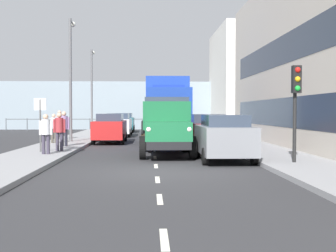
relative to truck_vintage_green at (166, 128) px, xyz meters
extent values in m
plane|color=#2D2D30|center=(0.48, -4.22, -1.18)|extent=(80.00, 80.00, 0.00)
cube|color=gray|center=(-4.35, -4.22, -1.10)|extent=(2.68, 41.25, 0.15)
cube|color=gray|center=(5.31, -4.22, -1.10)|extent=(2.68, 41.25, 0.15)
cube|color=silver|center=(0.48, 11.79, -1.17)|extent=(0.12, 1.10, 0.01)
cube|color=silver|center=(0.48, 8.93, -1.17)|extent=(0.12, 1.10, 0.01)
cube|color=silver|center=(0.48, 6.31, -1.17)|extent=(0.12, 1.10, 0.01)
cube|color=silver|center=(0.48, 3.37, -1.17)|extent=(0.12, 1.10, 0.01)
cube|color=silver|center=(0.48, 0.66, -1.17)|extent=(0.12, 1.10, 0.01)
cube|color=silver|center=(0.48, -2.29, -1.17)|extent=(0.12, 1.10, 0.01)
cube|color=silver|center=(0.48, -4.70, -1.17)|extent=(0.12, 1.10, 0.01)
cube|color=silver|center=(0.48, -7.61, -1.17)|extent=(0.12, 1.10, 0.01)
cube|color=silver|center=(0.48, -10.04, -1.17)|extent=(0.12, 1.10, 0.01)
cube|color=silver|center=(0.48, -12.86, -1.17)|extent=(0.12, 1.10, 0.01)
cube|color=silver|center=(0.48, -15.31, -1.17)|extent=(0.12, 1.10, 0.01)
cube|color=silver|center=(0.48, -17.66, -1.17)|extent=(0.12, 1.10, 0.01)
cube|color=silver|center=(0.48, -20.49, -1.17)|extent=(0.12, 1.10, 0.01)
cube|color=#2D3847|center=(-5.72, -1.70, 0.62)|extent=(0.08, 21.37, 1.40)
cube|color=#2D3847|center=(-5.72, -1.70, 3.62)|extent=(0.08, 21.37, 1.40)
cube|color=silver|center=(-9.26, -23.23, 3.63)|extent=(7.14, 10.26, 9.62)
cube|color=#84939E|center=(0.48, -27.85, 1.32)|extent=(80.00, 0.80, 5.00)
cylinder|color=#4C5156|center=(-13.52, -24.25, -0.58)|extent=(0.08, 0.08, 1.20)
cylinder|color=#4C5156|center=(-11.52, -24.25, -0.58)|extent=(0.08, 0.08, 1.20)
cylinder|color=#4C5156|center=(-9.52, -24.25, -0.58)|extent=(0.08, 0.08, 1.20)
cylinder|color=#4C5156|center=(-7.52, -24.25, -0.58)|extent=(0.08, 0.08, 1.20)
cylinder|color=#4C5156|center=(-5.52, -24.25, -0.58)|extent=(0.08, 0.08, 1.20)
cylinder|color=#4C5156|center=(-3.52, -24.25, -0.58)|extent=(0.08, 0.08, 1.20)
cylinder|color=#4C5156|center=(-1.52, -24.25, -0.58)|extent=(0.08, 0.08, 1.20)
cylinder|color=#4C5156|center=(0.48, -24.25, -0.58)|extent=(0.08, 0.08, 1.20)
cylinder|color=#4C5156|center=(2.48, -24.25, -0.58)|extent=(0.08, 0.08, 1.20)
cylinder|color=#4C5156|center=(4.48, -24.25, -0.58)|extent=(0.08, 0.08, 1.20)
cylinder|color=#4C5156|center=(6.48, -24.25, -0.58)|extent=(0.08, 0.08, 1.20)
cylinder|color=#4C5156|center=(8.48, -24.25, -0.58)|extent=(0.08, 0.08, 1.20)
cylinder|color=#4C5156|center=(10.48, -24.25, -0.58)|extent=(0.08, 0.08, 1.20)
cylinder|color=#4C5156|center=(12.48, -24.25, -0.58)|extent=(0.08, 0.08, 1.20)
cylinder|color=#4C5156|center=(14.48, -24.25, -0.58)|extent=(0.08, 0.08, 1.20)
cube|color=#4C5156|center=(0.48, -24.25, -0.06)|extent=(28.00, 0.08, 0.08)
cube|color=black|center=(0.00, -0.38, -0.58)|extent=(1.64, 5.60, 0.30)
cube|color=#196038|center=(0.00, 1.47, -0.08)|extent=(1.72, 1.90, 0.70)
cube|color=silver|center=(0.00, 2.36, -0.11)|extent=(1.16, 0.08, 0.56)
sphere|color=white|center=(-0.73, 2.36, 0.02)|extent=(0.20, 0.20, 0.20)
sphere|color=white|center=(0.74, 2.36, 0.02)|extent=(0.20, 0.20, 0.20)
cube|color=#196038|center=(0.00, -0.04, 0.50)|extent=(1.93, 1.34, 1.15)
cube|color=#2D3847|center=(0.00, -0.04, 0.97)|extent=(1.78, 1.23, 0.56)
cube|color=#2D2319|center=(0.00, -1.72, -0.35)|extent=(2.10, 2.80, 0.16)
cube|color=black|center=(-1.01, -1.72, -0.03)|extent=(0.08, 2.80, 0.56)
cube|color=black|center=(1.01, -1.72, -0.03)|extent=(0.08, 2.80, 0.56)
cylinder|color=black|center=(-0.97, 1.30, -0.73)|extent=(0.24, 0.90, 0.90)
cylinder|color=black|center=(0.97, 1.30, -0.73)|extent=(0.24, 0.90, 0.90)
cylinder|color=black|center=(-0.97, -1.92, -0.73)|extent=(0.24, 0.90, 0.90)
cylinder|color=black|center=(0.97, -1.92, -0.73)|extent=(0.24, 0.90, 0.90)
cube|color=#193899|center=(-0.34, -5.64, 0.64)|extent=(2.40, 2.21, 2.60)
cube|color=#2D3847|center=(-0.34, -5.64, 1.21)|extent=(2.20, 2.04, 0.80)
cube|color=#1933B2|center=(-0.34, -5.64, 2.04)|extent=(1.75, 0.20, 0.16)
cube|color=#193899|center=(-0.34, -9.64, 1.19)|extent=(2.50, 5.95, 3.00)
cube|color=black|center=(-0.34, -8.70, -0.48)|extent=(2.00, 8.08, 0.36)
cylinder|color=black|center=(-1.49, -5.73, -0.66)|extent=(0.28, 1.04, 1.04)
cylinder|color=black|center=(0.81, -5.73, -0.66)|extent=(0.28, 1.04, 1.04)
cylinder|color=black|center=(-1.49, -9.34, -0.66)|extent=(0.28, 1.04, 1.04)
cylinder|color=black|center=(0.81, -9.34, -0.66)|extent=(0.28, 1.04, 1.04)
cylinder|color=black|center=(-1.49, -11.47, -0.66)|extent=(0.28, 1.04, 1.04)
cylinder|color=black|center=(0.81, -11.47, -0.66)|extent=(0.28, 1.04, 1.04)
cube|color=slate|center=(-2.05, 1.97, -0.38)|extent=(1.80, 3.94, 1.00)
cube|color=#2D3847|center=(-2.05, 2.17, 0.33)|extent=(1.47, 2.17, 0.42)
cylinder|color=black|center=(-1.20, 0.75, -0.88)|extent=(0.18, 0.60, 0.60)
cylinder|color=black|center=(-2.91, 0.75, -0.88)|extent=(0.18, 0.60, 0.60)
cylinder|color=black|center=(-1.20, 3.19, -0.88)|extent=(0.18, 0.60, 0.60)
cylinder|color=black|center=(-2.91, 3.19, -0.88)|extent=(0.18, 0.60, 0.60)
cube|color=maroon|center=(-2.05, -3.04, -0.38)|extent=(1.80, 4.44, 1.00)
cube|color=#2D3847|center=(-2.05, -2.84, 0.33)|extent=(1.48, 2.44, 0.42)
cylinder|color=black|center=(-1.20, -4.42, -0.88)|extent=(0.18, 0.60, 0.60)
cylinder|color=black|center=(-2.91, -4.42, -0.88)|extent=(0.18, 0.60, 0.60)
cylinder|color=black|center=(-1.20, -1.67, -0.88)|extent=(0.18, 0.60, 0.60)
cylinder|color=black|center=(-2.91, -1.67, -0.88)|extent=(0.18, 0.60, 0.60)
cube|color=#B21E1E|center=(3.02, -7.65, -0.38)|extent=(1.71, 4.42, 1.00)
cube|color=#2D3847|center=(3.02, -7.85, 0.33)|extent=(1.41, 2.43, 0.42)
cylinder|color=black|center=(2.21, -6.28, -0.88)|extent=(0.18, 0.60, 0.60)
cylinder|color=black|center=(3.84, -6.28, -0.88)|extent=(0.18, 0.60, 0.60)
cylinder|color=black|center=(2.21, -9.02, -0.88)|extent=(0.18, 0.60, 0.60)
cylinder|color=black|center=(3.84, -9.02, -0.88)|extent=(0.18, 0.60, 0.60)
cube|color=white|center=(3.02, -14.39, -0.38)|extent=(1.82, 4.61, 1.00)
cube|color=#2D3847|center=(3.02, -14.59, 0.33)|extent=(1.49, 2.53, 0.42)
cylinder|color=black|center=(2.16, -12.96, -0.88)|extent=(0.18, 0.60, 0.60)
cylinder|color=black|center=(3.88, -12.96, -0.88)|extent=(0.18, 0.60, 0.60)
cylinder|color=black|center=(2.16, -15.82, -0.88)|extent=(0.18, 0.60, 0.60)
cylinder|color=black|center=(3.88, -15.82, -0.88)|extent=(0.18, 0.60, 0.60)
cube|color=#1E6670|center=(3.02, -21.05, -0.38)|extent=(1.75, 4.24, 1.00)
cube|color=#2D3847|center=(3.02, -21.25, 0.33)|extent=(1.44, 2.33, 0.42)
cylinder|color=black|center=(2.19, -19.74, -0.88)|extent=(0.18, 0.60, 0.60)
cylinder|color=black|center=(3.85, -19.74, -0.88)|extent=(0.18, 0.60, 0.60)
cylinder|color=black|center=(2.19, -22.37, -0.88)|extent=(0.18, 0.60, 0.60)
cylinder|color=black|center=(3.85, -22.37, -0.88)|extent=(0.18, 0.60, 0.60)
cylinder|color=#383342|center=(4.73, 0.56, -0.64)|extent=(0.14, 0.14, 0.77)
cylinder|color=#383342|center=(4.91, 0.56, -0.64)|extent=(0.14, 0.14, 0.77)
cylinder|color=silver|center=(4.82, 0.56, 0.05)|extent=(0.34, 0.34, 0.61)
cylinder|color=silver|center=(4.60, 0.56, 0.02)|extent=(0.09, 0.09, 0.56)
cylinder|color=silver|center=(5.04, 0.56, 0.02)|extent=(0.09, 0.09, 0.56)
sphere|color=tan|center=(4.82, 0.56, 0.46)|extent=(0.21, 0.21, 0.21)
cylinder|color=#383342|center=(4.49, -0.89, -0.63)|extent=(0.14, 0.14, 0.80)
cylinder|color=#383342|center=(4.67, -0.89, -0.63)|extent=(0.14, 0.14, 0.80)
cylinder|color=maroon|center=(4.58, -0.89, 0.08)|extent=(0.34, 0.34, 0.63)
cylinder|color=maroon|center=(4.36, -0.89, 0.05)|extent=(0.09, 0.09, 0.58)
cylinder|color=maroon|center=(4.80, -0.89, 0.05)|extent=(0.09, 0.09, 0.58)
sphere|color=tan|center=(4.58, -0.89, 0.50)|extent=(0.22, 0.22, 0.22)
cylinder|color=black|center=(4.79, -3.41, -0.62)|extent=(0.14, 0.14, 0.83)
cylinder|color=black|center=(4.97, -3.41, -0.62)|extent=(0.14, 0.14, 0.83)
cylinder|color=gray|center=(4.88, -3.41, 0.12)|extent=(0.34, 0.34, 0.65)
cylinder|color=gray|center=(4.66, -3.41, 0.09)|extent=(0.09, 0.09, 0.60)
cylinder|color=gray|center=(5.10, -3.41, 0.09)|extent=(0.09, 0.09, 0.60)
sphere|color=tan|center=(4.88, -3.41, 0.56)|extent=(0.22, 0.22, 0.22)
cylinder|color=#4C473D|center=(5.78, -5.68, -0.65)|extent=(0.14, 0.14, 0.76)
cylinder|color=#4C473D|center=(5.96, -5.68, -0.65)|extent=(0.14, 0.14, 0.76)
cylinder|color=silver|center=(5.87, -5.68, 0.04)|extent=(0.34, 0.34, 0.61)
cylinder|color=silver|center=(5.65, -5.68, 0.01)|extent=(0.09, 0.09, 0.56)
cylinder|color=silver|center=(6.09, -5.68, 0.01)|extent=(0.09, 0.09, 0.56)
sphere|color=tan|center=(5.87, -5.68, 0.44)|extent=(0.21, 0.21, 0.21)
cylinder|color=#4C473D|center=(6.12, -8.85, -0.60)|extent=(0.14, 0.14, 0.86)
cylinder|color=#4C473D|center=(6.30, -8.85, -0.60)|extent=(0.14, 0.14, 0.86)
cylinder|color=silver|center=(6.21, -8.85, 0.17)|extent=(0.34, 0.34, 0.68)
cylinder|color=silver|center=(5.99, -8.85, 0.13)|extent=(0.09, 0.09, 0.62)
cylinder|color=silver|center=(6.43, -8.85, 0.13)|extent=(0.09, 0.09, 0.62)
sphere|color=tan|center=(6.21, -8.85, 0.62)|extent=(0.23, 0.23, 0.23)
cylinder|color=black|center=(-4.13, 3.71, 0.57)|extent=(0.12, 0.12, 3.20)
cube|color=black|center=(-4.13, 3.85, 1.72)|extent=(0.28, 0.24, 0.90)
sphere|color=red|center=(-4.13, 3.97, 2.02)|extent=(0.18, 0.18, 0.18)
sphere|color=orange|center=(-4.13, 3.97, 1.72)|extent=(0.18, 0.18, 0.18)
sphere|color=green|center=(-4.13, 3.97, 1.42)|extent=(0.18, 0.18, 0.18)
cylinder|color=#59595B|center=(5.18, -6.90, 2.45)|extent=(0.16, 0.16, 6.95)
cylinder|color=#59595B|center=(5.18, -7.35, 5.82)|extent=(0.10, 0.90, 0.10)
sphere|color=silver|center=(5.18, -7.80, 5.77)|extent=(0.32, 0.32, 0.32)
cylinder|color=#59595B|center=(5.39, -17.49, 2.33)|extent=(0.16, 0.16, 6.72)
cylinder|color=#59595B|center=(5.39, -17.94, 5.60)|extent=(0.10, 0.90, 0.10)
sphere|color=silver|center=(5.39, -18.39, 5.55)|extent=(0.32, 0.32, 0.32)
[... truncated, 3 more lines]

